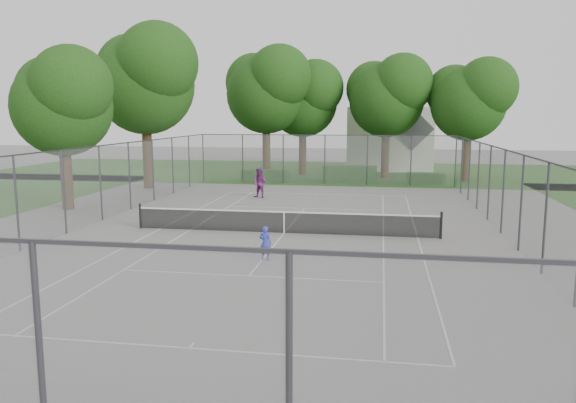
% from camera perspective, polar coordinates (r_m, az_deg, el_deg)
% --- Properties ---
extents(ground, '(120.00, 120.00, 0.00)m').
position_cam_1_polar(ground, '(23.59, -0.40, -3.25)').
color(ground, slate).
rests_on(ground, ground).
extents(grass_far, '(60.00, 20.00, 0.00)m').
position_cam_1_polar(grass_far, '(49.14, 4.79, 3.04)').
color(grass_far, '#234F16').
rests_on(grass_far, ground).
extents(court_markings, '(11.03, 23.83, 0.01)m').
position_cam_1_polar(court_markings, '(23.59, -0.40, -3.24)').
color(court_markings, silver).
rests_on(court_markings, ground).
extents(tennis_net, '(12.87, 0.10, 1.10)m').
position_cam_1_polar(tennis_net, '(23.49, -0.40, -2.03)').
color(tennis_net, black).
rests_on(tennis_net, ground).
extents(perimeter_fence, '(18.08, 34.08, 3.52)m').
position_cam_1_polar(perimeter_fence, '(23.28, -0.40, 1.11)').
color(perimeter_fence, '#38383D').
rests_on(perimeter_fence, ground).
extents(tree_far_left, '(7.12, 6.50, 10.24)m').
position_cam_1_polar(tree_far_left, '(44.73, -2.15, 11.52)').
color(tree_far_left, '#352313').
rests_on(tree_far_left, ground).
extents(tree_far_midleft, '(6.45, 5.89, 9.27)m').
position_cam_1_polar(tree_far_midleft, '(46.19, 1.61, 10.60)').
color(tree_far_midleft, '#352313').
rests_on(tree_far_midleft, ground).
extents(tree_far_midright, '(6.61, 6.03, 9.50)m').
position_cam_1_polar(tree_far_midright, '(44.50, 10.10, 10.74)').
color(tree_far_midright, '#352313').
rests_on(tree_far_midright, ground).
extents(tree_far_right, '(6.27, 5.72, 9.01)m').
position_cam_1_polar(tree_far_right, '(43.66, 17.98, 10.05)').
color(tree_far_right, '#352313').
rests_on(tree_far_right, ground).
extents(tree_side_back, '(7.51, 6.86, 10.80)m').
position_cam_1_polar(tree_side_back, '(38.84, -14.28, 12.23)').
color(tree_side_back, '#352313').
rests_on(tree_side_back, ground).
extents(tree_side_front, '(5.82, 5.31, 8.37)m').
position_cam_1_polar(tree_side_front, '(31.38, -21.94, 9.68)').
color(tree_side_front, '#352313').
rests_on(tree_side_front, ground).
extents(hedge_left, '(3.47, 1.04, 0.87)m').
position_cam_1_polar(hedge_left, '(41.71, -2.32, 2.63)').
color(hedge_left, '#1F4B18').
rests_on(hedge_left, ground).
extents(hedge_mid, '(3.89, 1.11, 1.22)m').
position_cam_1_polar(hedge_mid, '(41.32, 6.31, 2.77)').
color(hedge_mid, '#1F4B18').
rests_on(hedge_mid, ground).
extents(hedge_right, '(2.69, 0.99, 0.81)m').
position_cam_1_polar(hedge_right, '(41.26, 13.83, 2.27)').
color(hedge_right, '#1F4B18').
rests_on(hedge_right, ground).
extents(house, '(7.41, 5.74, 9.22)m').
position_cam_1_polar(house, '(51.80, 10.32, 7.34)').
color(house, white).
rests_on(house, ground).
extents(girl_player, '(0.48, 0.36, 1.19)m').
position_cam_1_polar(girl_player, '(19.21, -2.32, -4.24)').
color(girl_player, '#303AB7').
rests_on(girl_player, ground).
extents(woman_player, '(1.03, 0.91, 1.78)m').
position_cam_1_polar(woman_player, '(33.51, -2.87, 1.89)').
color(woman_player, '#71256C').
rests_on(woman_player, ground).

